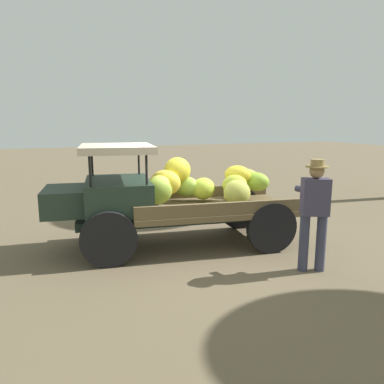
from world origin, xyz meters
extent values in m
plane|color=brown|center=(0.00, 0.00, 0.00)|extent=(60.00, 60.00, 0.00)
cube|color=#213227|center=(-0.04, 0.08, 0.50)|extent=(4.02, 0.98, 0.16)
cylinder|color=black|center=(1.51, 0.67, 0.45)|extent=(0.92, 0.26, 0.91)
cylinder|color=black|center=(1.29, -0.92, 0.45)|extent=(0.92, 0.26, 0.91)
cylinder|color=black|center=(-1.26, 1.05, 0.45)|extent=(0.92, 0.26, 0.91)
cylinder|color=black|center=(-1.48, -0.53, 0.45)|extent=(0.92, 0.26, 0.91)
cube|color=brown|center=(-0.48, 0.14, 0.68)|extent=(3.21, 2.12, 0.10)
cube|color=brown|center=(-0.37, 0.93, 0.84)|extent=(2.98, 0.49, 0.22)
cube|color=brown|center=(-0.59, -0.65, 0.84)|extent=(2.98, 0.49, 0.22)
cube|color=#213227|center=(1.20, -0.10, 1.01)|extent=(1.30, 1.66, 0.55)
cube|color=#213227|center=(2.09, -0.22, 0.95)|extent=(0.84, 1.15, 0.44)
cylinder|color=black|center=(1.73, 0.48, 1.56)|extent=(0.04, 0.04, 0.55)
cylinder|color=black|center=(1.55, -0.80, 1.56)|extent=(0.04, 0.04, 0.55)
cylinder|color=black|center=(0.86, 0.61, 1.56)|extent=(0.04, 0.04, 0.55)
cylinder|color=black|center=(0.68, -0.67, 1.56)|extent=(0.04, 0.04, 0.55)
cube|color=beige|center=(1.20, -0.10, 1.83)|extent=(1.42, 1.67, 0.12)
ellipsoid|color=#BEC14B|center=(-0.81, 0.58, 1.03)|extent=(0.63, 0.64, 0.58)
ellipsoid|color=#B7CA45|center=(0.47, -0.03, 1.14)|extent=(0.65, 0.67, 0.48)
ellipsoid|color=#91BA34|center=(-1.54, 0.05, 1.11)|extent=(0.74, 0.74, 0.51)
ellipsoid|color=yellow|center=(0.30, -0.17, 1.17)|extent=(0.73, 0.71, 0.49)
ellipsoid|color=#B5C439|center=(-1.02, 0.11, 1.08)|extent=(0.62, 0.60, 0.47)
ellipsoid|color=gold|center=(-0.01, -0.37, 1.36)|extent=(0.58, 0.61, 0.58)
ellipsoid|color=#B2CB37|center=(-0.49, -0.21, 0.99)|extent=(0.70, 0.74, 0.57)
ellipsoid|color=yellow|center=(-1.16, -0.06, 1.26)|extent=(0.71, 0.72, 0.46)
ellipsoid|color=#BCCF45|center=(-1.52, -0.34, 1.10)|extent=(0.69, 0.71, 0.47)
ellipsoid|color=#91AF38|center=(0.58, 0.28, 1.10)|extent=(0.57, 0.53, 0.55)
ellipsoid|color=#97C244|center=(-0.19, -0.38, 1.03)|extent=(0.75, 0.77, 0.52)
cylinder|color=#373A4F|center=(-1.27, 1.92, 0.45)|extent=(0.15, 0.15, 0.89)
cylinder|color=#373A4F|center=(-1.51, 2.02, 0.45)|extent=(0.15, 0.15, 0.89)
cube|color=#3F3A51|center=(-1.39, 1.97, 1.17)|extent=(0.46, 0.38, 0.56)
cylinder|color=#3F3A51|center=(-1.34, 1.84, 1.26)|extent=(0.20, 0.41, 0.10)
cylinder|color=#3F3A51|center=(-1.52, 1.92, 1.26)|extent=(0.40, 0.27, 0.10)
sphere|color=#97764C|center=(-1.39, 1.97, 1.56)|extent=(0.22, 0.22, 0.22)
cylinder|color=olive|center=(-1.39, 1.97, 1.63)|extent=(0.34, 0.34, 0.02)
cylinder|color=olive|center=(-1.39, 1.97, 1.69)|extent=(0.20, 0.20, 0.10)
cube|color=#80674A|center=(-2.40, -0.30, 0.19)|extent=(0.69, 0.66, 0.39)
camera|label=1|loc=(2.32, 6.33, 2.27)|focal=34.35mm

